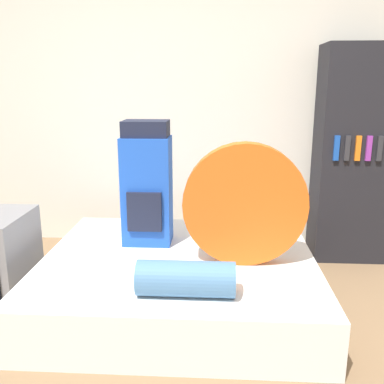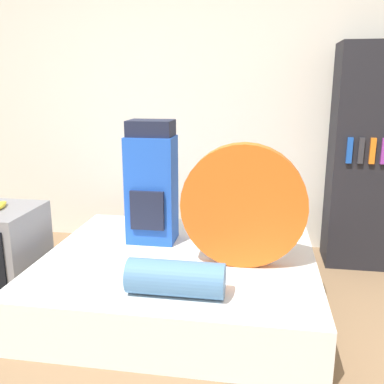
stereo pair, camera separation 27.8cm
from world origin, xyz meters
name	(u,v)px [view 1 (the left image)]	position (x,y,z in m)	size (l,w,h in m)	color
wall_back	(194,103)	(0.00, 2.09, 1.30)	(8.00, 0.05, 2.60)	silver
bed	(179,279)	(-0.04, 0.88, 0.17)	(1.82, 1.60, 0.34)	white
backpack	(147,185)	(-0.29, 1.14, 0.77)	(0.34, 0.29, 0.89)	blue
tent_bag	(245,204)	(0.39, 0.81, 0.73)	(0.79, 0.12, 0.79)	#E05B19
sleeping_roll	(186,279)	(0.05, 0.33, 0.43)	(0.54, 0.20, 0.20)	teal
bookshelf	(354,155)	(1.35, 1.79, 0.89)	(0.62, 0.41, 1.78)	black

